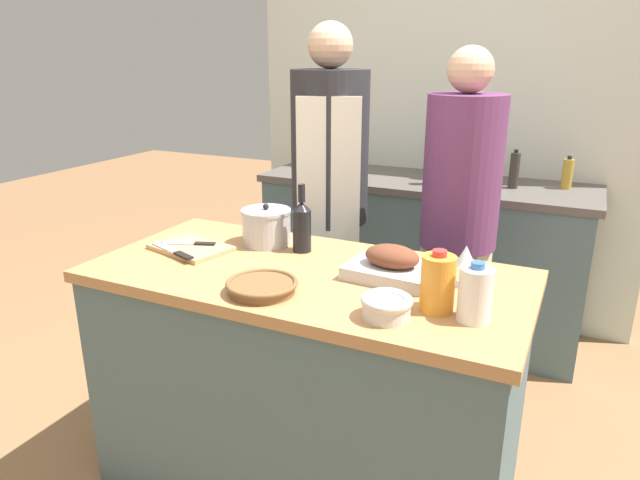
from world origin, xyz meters
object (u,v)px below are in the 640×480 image
mixing_bowl (386,306)px  person_cook_guest (459,220)px  wine_glass_left (466,257)px  condiment_bottle_extra (514,170)px  roasting_pan (392,266)px  juice_jug (438,283)px  knife_chef (174,251)px  condiment_bottle_short (431,169)px  condiment_bottle_tall (567,174)px  wicker_basket (262,286)px  cutting_board (191,248)px  stand_mixer (460,155)px  milk_jug (475,294)px  knife_paring (190,243)px  stock_pot (266,227)px  wine_bottle_green (302,225)px  person_cook_aproned (330,195)px

mixing_bowl → person_cook_guest: (-0.02, 1.04, -0.02)m
wine_glass_left → condiment_bottle_extra: condiment_bottle_extra is taller
roasting_pan → juice_jug: juice_jug is taller
knife_chef → condiment_bottle_short: 1.58m
roasting_pan → juice_jug: bearing=-42.5°
juice_jug → wine_glass_left: bearing=81.7°
person_cook_guest → condiment_bottle_tall: bearing=75.0°
wicker_basket → condiment_bottle_tall: 2.00m
cutting_board → stand_mixer: stand_mixer is taller
cutting_board → milk_jug: (1.10, -0.14, 0.07)m
wine_glass_left → stand_mixer: bearing=103.2°
cutting_board → knife_paring: (-0.01, 0.01, 0.01)m
mixing_bowl → condiment_bottle_tall: 1.88m
stock_pot → condiment_bottle_extra: bearing=60.0°
wine_bottle_green → person_cook_guest: bearing=54.0°
wine_bottle_green → condiment_bottle_short: wine_bottle_green is taller
wine_bottle_green → knife_chef: wine_bottle_green is taller
juice_jug → milk_jug: (0.11, -0.02, -0.01)m
cutting_board → stock_pot: size_ratio=1.70×
mixing_bowl → juice_jug: (0.12, 0.11, 0.05)m
condiment_bottle_extra → person_cook_guest: size_ratio=0.13×
wine_glass_left → wine_bottle_green: bearing=173.5°
knife_chef → stand_mixer: size_ratio=0.73×
wine_glass_left → condiment_bottle_tall: (0.22, 1.50, 0.01)m
wine_glass_left → person_cook_guest: 0.73m
knife_paring → juice_jug: bearing=-7.7°
wine_glass_left → stock_pot: bearing=173.8°
person_cook_aproned → person_cook_guest: size_ratio=1.06×
stock_pot → person_cook_guest: bearing=44.7°
roasting_pan → cutting_board: size_ratio=0.91×
knife_chef → stand_mixer: bearing=67.6°
stock_pot → stand_mixer: stand_mixer is taller
wicker_basket → knife_chef: (-0.47, 0.15, -0.00)m
juice_jug → condiment_bottle_extra: bearing=90.2°
wine_bottle_green → knife_chef: (-0.40, -0.26, -0.08)m
stock_pot → person_cook_guest: 0.88m
cutting_board → milk_jug: milk_jug is taller
wine_glass_left → condiment_bottle_tall: 1.52m
condiment_bottle_short → wicker_basket: bearing=-93.7°
milk_jug → condiment_bottle_extra: 1.64m
cutting_board → condiment_bottle_extra: condiment_bottle_extra is taller
condiment_bottle_short → wine_bottle_green: bearing=-98.0°
cutting_board → knife_paring: knife_paring is taller
mixing_bowl → knife_paring: bearing=164.3°
person_cook_guest → mixing_bowl: bearing=-77.6°
condiment_bottle_short → stock_pot: bearing=-105.6°
milk_jug → wine_glass_left: milk_jug is taller
juice_jug → condiment_bottle_short: condiment_bottle_short is taller
knife_paring → person_cook_guest: 1.17m
knife_paring → mixing_bowl: bearing=-15.7°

